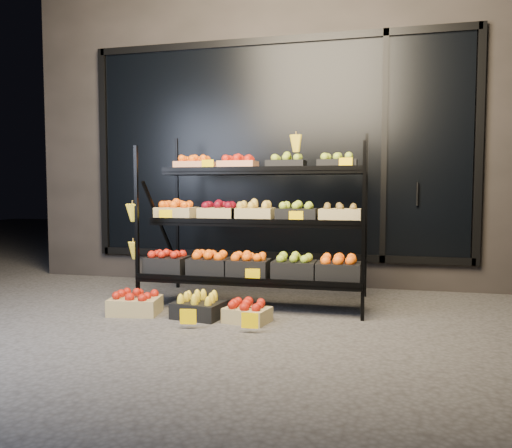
% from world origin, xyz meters
% --- Properties ---
extents(ground, '(24.00, 24.00, 0.00)m').
position_xyz_m(ground, '(0.00, 0.00, 0.00)').
color(ground, '#514F4C').
rests_on(ground, ground).
extents(building, '(6.00, 2.08, 3.50)m').
position_xyz_m(building, '(0.00, 2.59, 1.75)').
color(building, '#2D2826').
rests_on(building, ground).
extents(display_rack, '(2.18, 1.02, 1.75)m').
position_xyz_m(display_rack, '(-0.01, 0.60, 0.79)').
color(display_rack, black).
rests_on(display_rack, ground).
extents(tag_floor_a, '(0.13, 0.01, 0.12)m').
position_xyz_m(tag_floor_a, '(-0.30, -0.40, 0.06)').
color(tag_floor_a, '#FFCC00').
rests_on(tag_floor_a, ground).
extents(tag_floor_b, '(0.13, 0.01, 0.12)m').
position_xyz_m(tag_floor_b, '(0.20, -0.40, 0.06)').
color(tag_floor_b, '#FFCC00').
rests_on(tag_floor_b, ground).
extents(floor_crate_left, '(0.47, 0.37, 0.21)m').
position_xyz_m(floor_crate_left, '(-0.94, -0.05, 0.10)').
color(floor_crate_left, tan).
rests_on(floor_crate_left, ground).
extents(floor_crate_midleft, '(0.45, 0.36, 0.20)m').
position_xyz_m(floor_crate_midleft, '(-0.34, -0.05, 0.10)').
color(floor_crate_midleft, black).
rests_on(floor_crate_midleft, ground).
extents(floor_crate_midright, '(0.40, 0.33, 0.19)m').
position_xyz_m(floor_crate_midright, '(0.10, -0.09, 0.09)').
color(floor_crate_midright, tan).
rests_on(floor_crate_midright, ground).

